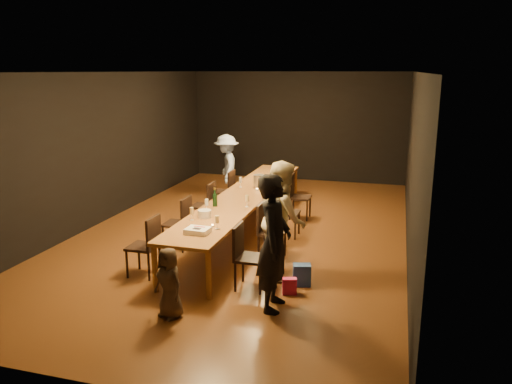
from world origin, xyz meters
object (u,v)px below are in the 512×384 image
(chair_left_2, at_px, (203,205))
(champagne_bottle, at_px, (215,197))
(chair_right_3, at_px, (300,197))
(plate_stack, at_px, (205,214))
(chair_left_1, at_px, (177,223))
(man_blue, at_px, (227,167))
(table, at_px, (244,197))
(chair_left_3, at_px, (223,191))
(woman_tan, at_px, (282,219))
(chair_right_0, at_px, (251,257))
(ice_bucket, at_px, (259,181))
(chair_right_1, at_px, (272,231))
(woman_birthday, at_px, (274,243))
(chair_right_2, at_px, (288,212))
(chair_left_0, at_px, (143,246))
(child, at_px, (169,283))
(birthday_cake, at_px, (198,231))

(chair_left_2, height_order, champagne_bottle, champagne_bottle)
(chair_right_3, bearing_deg, plate_stack, -19.42)
(chair_left_1, xyz_separation_m, man_blue, (-0.30, 3.48, 0.32))
(table, distance_m, chair_left_2, 0.88)
(chair_left_3, relative_size, woman_tan, 0.53)
(chair_left_2, xyz_separation_m, woman_tan, (2.00, -1.77, 0.41))
(chair_left_2, bearing_deg, plate_stack, -156.85)
(chair_right_0, distance_m, ice_bucket, 3.20)
(chair_right_3, bearing_deg, chair_right_1, -0.00)
(chair_left_3, distance_m, woman_birthday, 4.65)
(chair_left_2, bearing_deg, champagne_bottle, -147.13)
(chair_left_3, bearing_deg, chair_right_2, -125.22)
(table, height_order, champagne_bottle, champagne_bottle)
(chair_left_2, height_order, woman_birthday, woman_birthday)
(chair_right_0, bearing_deg, man_blue, -156.84)
(chair_right_2, distance_m, chair_right_3, 1.20)
(man_blue, bearing_deg, chair_left_0, -18.88)
(chair_right_1, xyz_separation_m, chair_right_2, (0.00, 1.20, 0.00))
(chair_left_3, xyz_separation_m, child, (0.95, -4.69, -0.01))
(chair_right_3, xyz_separation_m, chair_left_1, (-1.70, -2.40, 0.00))
(woman_tan, distance_m, ice_bucket, 2.67)
(chair_right_2, height_order, ice_bucket, ice_bucket)
(chair_right_1, bearing_deg, chair_right_2, 180.00)
(chair_right_3, height_order, child, chair_right_3)
(birthday_cake, bearing_deg, table, 93.17)
(table, distance_m, chair_left_0, 2.56)
(chair_right_2, relative_size, champagne_bottle, 2.81)
(chair_left_2, distance_m, champagne_bottle, 1.23)
(chair_right_2, height_order, child, chair_right_2)
(chair_right_1, height_order, child, chair_right_1)
(chair_right_3, xyz_separation_m, birthday_cake, (-0.80, -3.61, 0.32))
(chair_left_2, distance_m, ice_bucket, 1.24)
(woman_tan, bearing_deg, plate_stack, 59.26)
(woman_birthday, height_order, child, woman_birthday)
(birthday_cake, bearing_deg, ice_bucket, 91.05)
(birthday_cake, bearing_deg, plate_stack, 106.62)
(woman_tan, height_order, birthday_cake, woman_tan)
(chair_left_0, distance_m, chair_left_3, 3.60)
(chair_right_0, height_order, chair_left_0, same)
(chair_right_1, xyz_separation_m, champagne_bottle, (-1.08, 0.24, 0.45))
(table, bearing_deg, chair_left_2, 180.00)
(chair_right_0, bearing_deg, table, -160.50)
(plate_stack, bearing_deg, chair_right_2, 58.58)
(chair_left_0, relative_size, child, 1.02)
(table, bearing_deg, plate_stack, -95.24)
(chair_left_3, xyz_separation_m, plate_stack, (0.70, -2.84, 0.35))
(chair_right_1, distance_m, chair_left_2, 2.08)
(chair_right_1, bearing_deg, child, -18.00)
(man_blue, relative_size, ice_bucket, 6.45)
(chair_right_1, xyz_separation_m, chair_left_1, (-1.70, 0.00, 0.00))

